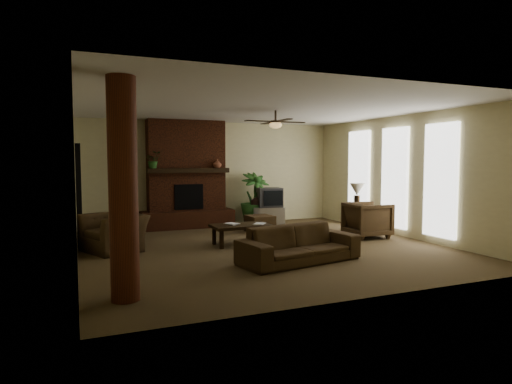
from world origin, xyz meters
name	(u,v)px	position (x,y,z in m)	size (l,w,h in m)	color
room_shell	(264,178)	(0.00, 0.00, 1.40)	(7.00, 7.00, 7.00)	brown
fireplace	(187,183)	(-0.80, 3.22, 1.16)	(2.40, 0.70, 2.80)	#532816
windows	(395,178)	(3.45, 0.20, 1.35)	(0.08, 3.65, 2.35)	white
log_column	(123,190)	(-2.95, -2.40, 1.40)	(0.36, 0.36, 2.80)	#5D2A17
doorway	(79,194)	(-3.44, 1.80, 1.05)	(0.10, 1.00, 2.10)	black
ceiling_fan	(276,124)	(0.40, 0.30, 2.53)	(1.35, 1.35, 0.37)	#302315
sofa	(299,238)	(0.06, -1.41, 0.42)	(2.15, 0.63, 0.84)	#44321D
armchair_left	(114,226)	(-2.83, 0.80, 0.48)	(1.10, 0.72, 0.96)	#44321D
armchair_right	(367,218)	(2.65, 0.14, 0.44)	(0.86, 0.81, 0.89)	#44321D
coffee_table	(241,227)	(-0.34, 0.42, 0.37)	(1.20, 0.70, 0.43)	black
ottoman	(260,224)	(0.69, 1.82, 0.20)	(0.60, 0.60, 0.40)	#44321D
tv_stand	(268,216)	(1.32, 2.74, 0.25)	(0.85, 0.50, 0.50)	#BBBBBD
tv	(269,197)	(1.34, 2.69, 0.76)	(0.71, 0.61, 0.52)	#343436
floor_vase	(257,209)	(1.03, 2.80, 0.43)	(0.34, 0.34, 0.77)	#34221D
floor_plant	(255,210)	(1.03, 2.99, 0.40)	(0.80, 1.43, 0.80)	#2B5823
side_table_left	(130,230)	(-2.45, 1.58, 0.28)	(0.50, 0.50, 0.55)	black
lamp_left	(128,196)	(-2.48, 1.58, 1.00)	(0.41, 0.41, 0.65)	#302315
side_table_right	(356,221)	(2.87, 0.87, 0.28)	(0.50, 0.50, 0.55)	black
lamp_right	(357,191)	(2.90, 0.89, 1.00)	(0.40, 0.40, 0.65)	#302315
mantel_plant	(153,162)	(-1.69, 2.96, 1.72)	(0.38, 0.42, 0.33)	#2B5823
mantel_vase	(217,164)	(-0.05, 2.92, 1.67)	(0.22, 0.23, 0.22)	brown
book_a	(228,218)	(-0.60, 0.44, 0.57)	(0.22, 0.03, 0.29)	#999999
book_b	(255,217)	(-0.06, 0.34, 0.58)	(0.21, 0.02, 0.29)	#999999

